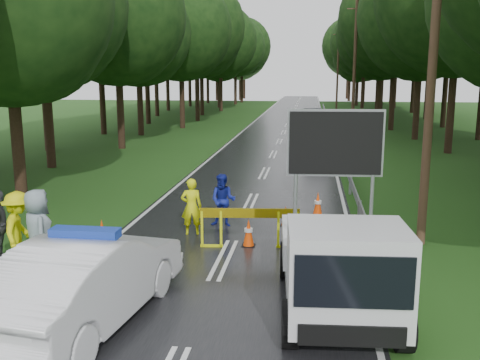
% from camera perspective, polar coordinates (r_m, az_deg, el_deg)
% --- Properties ---
extents(ground, '(160.00, 160.00, 0.00)m').
position_cam_1_polar(ground, '(13.69, -1.74, -8.48)').
color(ground, '#1E4614').
rests_on(ground, ground).
extents(road, '(7.00, 140.00, 0.02)m').
position_cam_1_polar(road, '(43.01, 4.69, 5.09)').
color(road, black).
rests_on(road, ground).
extents(guardrail, '(0.12, 60.06, 0.70)m').
position_cam_1_polar(guardrail, '(42.61, 9.68, 5.63)').
color(guardrail, gray).
rests_on(guardrail, ground).
extents(utility_pole_near, '(1.40, 0.24, 10.00)m').
position_cam_1_polar(utility_pole_near, '(15.05, 19.90, 12.29)').
color(utility_pole_near, '#4F3524').
rests_on(utility_pole_near, ground).
extents(utility_pole_mid, '(1.40, 0.24, 10.00)m').
position_cam_1_polar(utility_pole_mid, '(40.83, 12.12, 11.66)').
color(utility_pole_mid, '#4F3524').
rests_on(utility_pole_mid, ground).
extents(utility_pole_far, '(1.40, 0.24, 10.00)m').
position_cam_1_polar(utility_pole_far, '(66.79, 10.38, 11.48)').
color(utility_pole_far, '#4F3524').
rests_on(utility_pole_far, ground).
extents(police_sedan, '(2.46, 5.32, 1.86)m').
position_cam_1_polar(police_sedan, '(10.50, -15.92, -10.26)').
color(police_sedan, white).
rests_on(police_sedan, ground).
extents(work_truck, '(2.45, 4.98, 3.86)m').
position_cam_1_polar(work_truck, '(10.59, 10.46, -8.68)').
color(work_truck, gray).
rests_on(work_truck, ground).
extents(barrier, '(2.66, 0.33, 1.10)m').
position_cam_1_polar(barrier, '(14.31, 1.04, -4.09)').
color(barrier, '#E1EE0C').
rests_on(barrier, ground).
extents(officer, '(0.68, 0.53, 1.68)m').
position_cam_1_polar(officer, '(15.56, -5.20, -2.86)').
color(officer, '#EDFB0D').
rests_on(officer, ground).
extents(civilian, '(0.84, 0.68, 1.63)m').
position_cam_1_polar(civilian, '(16.38, -1.81, -2.19)').
color(civilian, navy).
rests_on(civilian, ground).
extents(bystander_left, '(1.01, 1.38, 1.91)m').
position_cam_1_polar(bystander_left, '(13.79, -22.55, -5.04)').
color(bystander_left, yellow).
rests_on(bystander_left, ground).
extents(bystander_right, '(1.12, 1.18, 2.03)m').
position_cam_1_polar(bystander_right, '(13.32, -20.72, -5.21)').
color(bystander_right, gray).
rests_on(bystander_right, ground).
extents(queue_car_first, '(1.77, 4.32, 1.47)m').
position_cam_1_polar(queue_car_first, '(30.48, 8.34, 3.83)').
color(queue_car_first, '#45474D').
rests_on(queue_car_first, ground).
extents(queue_car_second, '(2.31, 5.22, 1.49)m').
position_cam_1_polar(queue_car_second, '(36.44, 8.29, 5.06)').
color(queue_car_second, '#A1A3A9').
rests_on(queue_car_second, ground).
extents(queue_car_third, '(2.40, 4.77, 1.29)m').
position_cam_1_polar(queue_car_third, '(45.30, 7.98, 6.14)').
color(queue_car_third, black).
rests_on(queue_car_third, ground).
extents(queue_car_fourth, '(2.03, 4.43, 1.41)m').
position_cam_1_polar(queue_car_fourth, '(51.28, 7.77, 6.80)').
color(queue_car_fourth, '#45474E').
rests_on(queue_car_fourth, ground).
extents(cone_near_left, '(0.32, 0.32, 0.68)m').
position_cam_1_polar(cone_near_left, '(10.85, -18.72, -12.70)').
color(cone_near_left, black).
rests_on(cone_near_left, ground).
extents(cone_center, '(0.37, 0.37, 0.78)m').
position_cam_1_polar(cone_center, '(14.57, 0.92, -5.68)').
color(cone_center, black).
rests_on(cone_center, ground).
extents(cone_far, '(0.30, 0.30, 0.64)m').
position_cam_1_polar(cone_far, '(16.57, 4.87, -3.86)').
color(cone_far, black).
rests_on(cone_far, ground).
extents(cone_left_mid, '(0.38, 0.38, 0.79)m').
position_cam_1_polar(cone_left_mid, '(14.92, -14.49, -5.60)').
color(cone_left_mid, black).
rests_on(cone_left_mid, ground).
extents(cone_right, '(0.39, 0.39, 0.82)m').
position_cam_1_polar(cone_right, '(17.73, 8.29, -2.64)').
color(cone_right, black).
rests_on(cone_right, ground).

